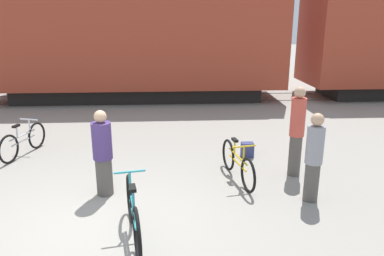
% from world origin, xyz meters
% --- Properties ---
extents(ground_plane, '(80.00, 80.00, 0.00)m').
position_xyz_m(ground_plane, '(0.00, 0.00, 0.00)').
color(ground_plane, gray).
extents(freight_train, '(35.48, 2.94, 5.42)m').
position_xyz_m(freight_train, '(0.00, 9.41, 2.85)').
color(freight_train, black).
rests_on(freight_train, ground_plane).
extents(rail_near, '(47.48, 0.07, 0.01)m').
position_xyz_m(rail_near, '(0.00, 8.70, 0.01)').
color(rail_near, '#4C4238').
rests_on(rail_near, ground_plane).
extents(rail_far, '(47.48, 0.07, 0.01)m').
position_xyz_m(rail_far, '(0.00, 10.13, 0.01)').
color(rail_far, '#4C4238').
rests_on(rail_far, ground_plane).
extents(bicycle_yellow, '(0.47, 1.73, 0.82)m').
position_xyz_m(bicycle_yellow, '(2.52, 1.48, 0.35)').
color(bicycle_yellow, black).
rests_on(bicycle_yellow, ground_plane).
extents(bicycle_silver, '(0.55, 1.63, 0.81)m').
position_xyz_m(bicycle_silver, '(-2.19, 3.15, 0.35)').
color(bicycle_silver, black).
rests_on(bicycle_silver, ground_plane).
extents(bicycle_teal, '(0.48, 1.81, 0.96)m').
position_xyz_m(bicycle_teal, '(0.67, -0.50, 0.40)').
color(bicycle_teal, black).
rests_on(bicycle_teal, ground_plane).
extents(person_in_red, '(0.29, 0.29, 1.82)m').
position_xyz_m(person_in_red, '(3.72, 1.66, 0.94)').
color(person_in_red, '#514C47').
rests_on(person_in_red, ground_plane).
extents(person_in_purple, '(0.35, 0.35, 1.57)m').
position_xyz_m(person_in_purple, '(0.02, 1.00, 0.78)').
color(person_in_purple, '#514C47').
rests_on(person_in_purple, ground_plane).
extents(person_in_grey, '(0.30, 0.30, 1.58)m').
position_xyz_m(person_in_grey, '(3.66, 0.55, 0.80)').
color(person_in_grey, '#514C47').
rests_on(person_in_grey, ground_plane).
extents(backpack, '(0.28, 0.20, 0.34)m').
position_xyz_m(backpack, '(2.98, 2.74, 0.17)').
color(backpack, navy).
rests_on(backpack, ground_plane).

